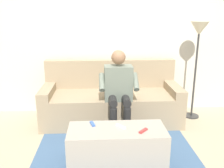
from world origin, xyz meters
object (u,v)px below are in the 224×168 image
remote_blue (92,124)px  remote_red (143,131)px  person_solo_seated (119,87)px  remote_white (121,126)px  couch (111,101)px  floor_lamp (198,38)px  coffee_table (117,146)px

remote_blue → remote_red: size_ratio=0.88×
person_solo_seated → remote_white: 0.79m
couch → remote_white: 1.16m
floor_lamp → remote_red: bearing=51.4°
coffee_table → remote_red: remote_red is taller
coffee_table → remote_red: size_ratio=8.28×
person_solo_seated → floor_lamp: size_ratio=0.76×
person_solo_seated → remote_red: 0.92m
couch → floor_lamp: floor_lamp is taller
remote_white → floor_lamp: bearing=96.0°
couch → remote_white: size_ratio=15.36×
couch → coffee_table: bearing=90.0°
coffee_table → remote_blue: bearing=-25.1°
remote_white → floor_lamp: 1.95m
couch → remote_blue: bearing=75.8°
couch → remote_red: size_ratio=16.06×
remote_white → floor_lamp: (-1.28, -1.20, 0.85)m
coffee_table → remote_blue: 0.37m
couch → remote_white: bearing=92.1°
coffee_table → remote_blue: (0.27, -0.13, 0.22)m
person_solo_seated → remote_blue: (0.35, 0.66, -0.23)m
couch → coffee_table: couch is taller
couch → remote_white: couch is taller
coffee_table → remote_white: size_ratio=7.92×
couch → remote_blue: couch is taller
person_solo_seated → remote_white: (0.04, 0.75, -0.23)m
person_solo_seated → remote_blue: 0.79m
couch → person_solo_seated: 0.54m
remote_white → couch: bearing=145.1°
couch → remote_blue: size_ratio=18.28×
coffee_table → remote_red: (-0.28, 0.07, 0.22)m
remote_blue → remote_red: bearing=52.9°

